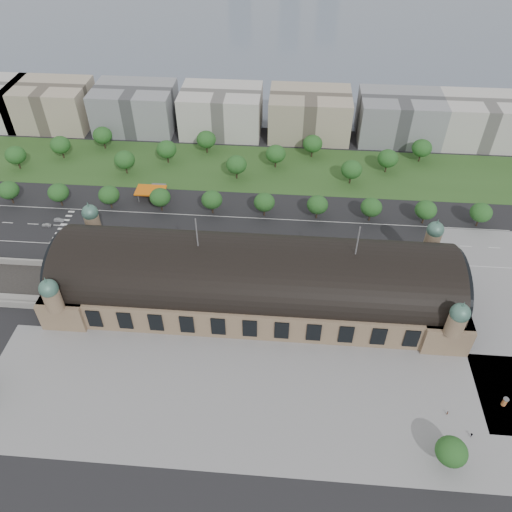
# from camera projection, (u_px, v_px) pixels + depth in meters

# --- Properties ---
(ground) EXTENTS (900.00, 900.00, 0.00)m
(ground) POSITION_uv_depth(u_px,v_px,m) (255.00, 299.00, 191.38)
(ground) COLOR black
(ground) RESTS_ON ground
(station) EXTENTS (150.00, 48.40, 44.30)m
(station) POSITION_uv_depth(u_px,v_px,m) (255.00, 280.00, 184.51)
(station) COLOR #866F53
(station) RESTS_ON ground
(plaza_south) EXTENTS (190.00, 48.00, 0.12)m
(plaza_south) POSITION_uv_depth(u_px,v_px,m) (275.00, 402.00, 158.13)
(plaza_south) COLOR gray
(plaza_south) RESTS_ON ground
(road_slab) EXTENTS (260.00, 26.00, 0.10)m
(road_slab) POSITION_uv_depth(u_px,v_px,m) (217.00, 234.00, 220.77)
(road_slab) COLOR black
(road_slab) RESTS_ON ground
(grass_belt) EXTENTS (300.00, 45.00, 0.10)m
(grass_belt) POSITION_uv_depth(u_px,v_px,m) (241.00, 168.00, 261.28)
(grass_belt) COLOR #2D5221
(grass_belt) RESTS_ON ground
(petrol_station) EXTENTS (14.00, 13.00, 5.05)m
(petrol_station) POSITION_uv_depth(u_px,v_px,m) (155.00, 190.00, 241.08)
(petrol_station) COLOR orange
(petrol_station) RESTS_ON ground
(lake) EXTENTS (700.00, 320.00, 0.08)m
(lake) POSITION_uv_depth(u_px,v_px,m) (284.00, 36.00, 412.47)
(lake) COLOR slate
(lake) RESTS_ON ground
(office_1) EXTENTS (45.00, 32.00, 24.00)m
(office_1) POSITION_uv_depth(u_px,v_px,m) (51.00, 105.00, 289.84)
(office_1) COLOR tan
(office_1) RESTS_ON ground
(office_2) EXTENTS (45.00, 32.00, 24.00)m
(office_2) POSITION_uv_depth(u_px,v_px,m) (135.00, 108.00, 286.84)
(office_2) COLOR gray
(office_2) RESTS_ON ground
(office_3) EXTENTS (45.00, 32.00, 24.00)m
(office_3) POSITION_uv_depth(u_px,v_px,m) (221.00, 111.00, 283.84)
(office_3) COLOR #BCB9B3
(office_3) RESTS_ON ground
(office_4) EXTENTS (45.00, 32.00, 24.00)m
(office_4) POSITION_uv_depth(u_px,v_px,m) (309.00, 114.00, 280.84)
(office_4) COLOR tan
(office_4) RESTS_ON ground
(office_5) EXTENTS (45.00, 32.00, 24.00)m
(office_5) POSITION_uv_depth(u_px,v_px,m) (399.00, 118.00, 277.84)
(office_5) COLOR gray
(office_5) RESTS_ON ground
(office_6) EXTENTS (45.00, 32.00, 24.00)m
(office_6) POSITION_uv_depth(u_px,v_px,m) (482.00, 121.00, 275.15)
(office_6) COLOR #BCB9B3
(office_6) RESTS_ON ground
(tree_row_0) EXTENTS (9.60, 9.60, 11.52)m
(tree_row_0) POSITION_uv_depth(u_px,v_px,m) (8.00, 190.00, 232.94)
(tree_row_0) COLOR #2D2116
(tree_row_0) RESTS_ON ground
(tree_row_1) EXTENTS (9.60, 9.60, 11.52)m
(tree_row_1) POSITION_uv_depth(u_px,v_px,m) (58.00, 192.00, 231.50)
(tree_row_1) COLOR #2D2116
(tree_row_1) RESTS_ON ground
(tree_row_2) EXTENTS (9.60, 9.60, 11.52)m
(tree_row_2) POSITION_uv_depth(u_px,v_px,m) (109.00, 195.00, 230.06)
(tree_row_2) COLOR #2D2116
(tree_row_2) RESTS_ON ground
(tree_row_3) EXTENTS (9.60, 9.60, 11.52)m
(tree_row_3) POSITION_uv_depth(u_px,v_px,m) (160.00, 197.00, 228.62)
(tree_row_3) COLOR #2D2116
(tree_row_3) RESTS_ON ground
(tree_row_4) EXTENTS (9.60, 9.60, 11.52)m
(tree_row_4) POSITION_uv_depth(u_px,v_px,m) (212.00, 200.00, 227.18)
(tree_row_4) COLOR #2D2116
(tree_row_4) RESTS_ON ground
(tree_row_5) EXTENTS (9.60, 9.60, 11.52)m
(tree_row_5) POSITION_uv_depth(u_px,v_px,m) (264.00, 202.00, 225.74)
(tree_row_5) COLOR #2D2116
(tree_row_5) RESTS_ON ground
(tree_row_6) EXTENTS (9.60, 9.60, 11.52)m
(tree_row_6) POSITION_uv_depth(u_px,v_px,m) (317.00, 205.00, 224.30)
(tree_row_6) COLOR #2D2116
(tree_row_6) RESTS_ON ground
(tree_row_7) EXTENTS (9.60, 9.60, 11.52)m
(tree_row_7) POSITION_uv_depth(u_px,v_px,m) (371.00, 207.00, 222.86)
(tree_row_7) COLOR #2D2116
(tree_row_7) RESTS_ON ground
(tree_row_8) EXTENTS (9.60, 9.60, 11.52)m
(tree_row_8) POSITION_uv_depth(u_px,v_px,m) (426.00, 210.00, 221.42)
(tree_row_8) COLOR #2D2116
(tree_row_8) RESTS_ON ground
(tree_row_9) EXTENTS (9.60, 9.60, 11.52)m
(tree_row_9) POSITION_uv_depth(u_px,v_px,m) (481.00, 213.00, 219.99)
(tree_row_9) COLOR #2D2116
(tree_row_9) RESTS_ON ground
(tree_belt_0) EXTENTS (10.40, 10.40, 12.48)m
(tree_belt_0) POSITION_uv_depth(u_px,v_px,m) (15.00, 155.00, 255.38)
(tree_belt_0) COLOR #2D2116
(tree_belt_0) RESTS_ON ground
(tree_belt_1) EXTENTS (10.40, 10.40, 12.48)m
(tree_belt_1) POSITION_uv_depth(u_px,v_px,m) (60.00, 145.00, 263.14)
(tree_belt_1) COLOR #2D2116
(tree_belt_1) RESTS_ON ground
(tree_belt_2) EXTENTS (10.40, 10.40, 12.48)m
(tree_belt_2) POSITION_uv_depth(u_px,v_px,m) (102.00, 135.00, 270.91)
(tree_belt_2) COLOR #2D2116
(tree_belt_2) RESTS_ON ground
(tree_belt_3) EXTENTS (10.40, 10.40, 12.48)m
(tree_belt_3) POSITION_uv_depth(u_px,v_px,m) (124.00, 160.00, 251.96)
(tree_belt_3) COLOR #2D2116
(tree_belt_3) RESTS_ON ground
(tree_belt_4) EXTENTS (10.40, 10.40, 12.48)m
(tree_belt_4) POSITION_uv_depth(u_px,v_px,m) (167.00, 149.00, 259.73)
(tree_belt_4) COLOR #2D2116
(tree_belt_4) RESTS_ON ground
(tree_belt_5) EXTENTS (10.40, 10.40, 12.48)m
(tree_belt_5) POSITION_uv_depth(u_px,v_px,m) (206.00, 139.00, 267.49)
(tree_belt_5) COLOR #2D2116
(tree_belt_5) RESTS_ON ground
(tree_belt_6) EXTENTS (10.40, 10.40, 12.48)m
(tree_belt_6) POSITION_uv_depth(u_px,v_px,m) (236.00, 165.00, 248.54)
(tree_belt_6) COLOR #2D2116
(tree_belt_6) RESTS_ON ground
(tree_belt_7) EXTENTS (10.40, 10.40, 12.48)m
(tree_belt_7) POSITION_uv_depth(u_px,v_px,m) (276.00, 154.00, 256.31)
(tree_belt_7) COLOR #2D2116
(tree_belt_7) RESTS_ON ground
(tree_belt_8) EXTENTS (10.40, 10.40, 12.48)m
(tree_belt_8) POSITION_uv_depth(u_px,v_px,m) (313.00, 144.00, 264.07)
(tree_belt_8) COLOR #2D2116
(tree_belt_8) RESTS_ON ground
(tree_belt_9) EXTENTS (10.40, 10.40, 12.48)m
(tree_belt_9) POSITION_uv_depth(u_px,v_px,m) (352.00, 169.00, 245.13)
(tree_belt_9) COLOR #2D2116
(tree_belt_9) RESTS_ON ground
(tree_belt_10) EXTENTS (10.40, 10.40, 12.48)m
(tree_belt_10) POSITION_uv_depth(u_px,v_px,m) (388.00, 158.00, 252.89)
(tree_belt_10) COLOR #2D2116
(tree_belt_10) RESTS_ON ground
(tree_belt_11) EXTENTS (10.40, 10.40, 12.48)m
(tree_belt_11) POSITION_uv_depth(u_px,v_px,m) (422.00, 148.00, 260.65)
(tree_belt_11) COLOR #2D2116
(tree_belt_11) RESTS_ON ground
(tree_plaza_s) EXTENTS (9.00, 9.00, 10.64)m
(tree_plaza_s) POSITION_uv_depth(u_px,v_px,m) (451.00, 452.00, 138.72)
(tree_plaza_s) COLOR #2D2116
(tree_plaza_s) RESTS_ON ground
(traffic_car_0) EXTENTS (4.41, 1.93, 1.48)m
(traffic_car_0) POSITION_uv_depth(u_px,v_px,m) (46.00, 225.00, 224.22)
(traffic_car_0) COLOR silver
(traffic_car_0) RESTS_ON ground
(traffic_car_1) EXTENTS (4.56, 1.74, 1.48)m
(traffic_car_1) POSITION_uv_depth(u_px,v_px,m) (59.00, 220.00, 226.85)
(traffic_car_1) COLOR gray
(traffic_car_1) RESTS_ON ground
(traffic_car_2) EXTENTS (5.25, 2.81, 1.40)m
(traffic_car_2) POSITION_uv_depth(u_px,v_px,m) (108.00, 232.00, 220.71)
(traffic_car_2) COLOR black
(traffic_car_2) RESTS_ON ground
(traffic_car_4) EXTENTS (4.33, 1.81, 1.46)m
(traffic_car_4) POSITION_uv_depth(u_px,v_px,m) (299.00, 243.00, 214.75)
(traffic_car_4) COLOR #181F44
(traffic_car_4) RESTS_ON ground
(traffic_car_6) EXTENTS (5.37, 2.48, 1.49)m
(traffic_car_6) POSITION_uv_depth(u_px,v_px,m) (415.00, 248.00, 212.20)
(traffic_car_6) COLOR silver
(traffic_car_6) RESTS_ON ground
(parked_car_0) EXTENTS (4.72, 3.56, 1.49)m
(parked_car_0) POSITION_uv_depth(u_px,v_px,m) (71.00, 250.00, 211.26)
(parked_car_0) COLOR black
(parked_car_0) RESTS_ON ground
(parked_car_1) EXTENTS (5.24, 3.93, 1.32)m
(parked_car_1) POSITION_uv_depth(u_px,v_px,m) (73.00, 246.00, 213.53)
(parked_car_1) COLOR maroon
(parked_car_1) RESTS_ON ground
(parked_car_2) EXTENTS (4.72, 4.26, 1.32)m
(parked_car_2) POSITION_uv_depth(u_px,v_px,m) (146.00, 255.00, 209.38)
(parked_car_2) COLOR #1A1D4B
(parked_car_2) RESTS_ON ground
(parked_car_3) EXTENTS (4.93, 3.58, 1.56)m
(parked_car_3) POSITION_uv_depth(u_px,v_px,m) (116.00, 246.00, 213.10)
(parked_car_3) COLOR #505157
(parked_car_3) RESTS_ON ground
(parked_car_4) EXTENTS (5.01, 3.75, 1.58)m
(parked_car_4) POSITION_uv_depth(u_px,v_px,m) (160.00, 255.00, 208.93)
(parked_car_4) COLOR silver
(parked_car_4) RESTS_ON ground
(parked_car_5) EXTENTS (5.42, 4.94, 1.40)m
(parked_car_5) POSITION_uv_depth(u_px,v_px,m) (183.00, 257.00, 208.40)
(parked_car_5) COLOR gray
(parked_car_5) RESTS_ON ground
(parked_car_6) EXTENTS (4.80, 3.54, 1.29)m
(parked_car_6) POSITION_uv_depth(u_px,v_px,m) (182.00, 254.00, 209.75)
(parked_car_6) COLOR black
(parked_car_6) RESTS_ON ground
(bus_west) EXTENTS (11.83, 3.05, 3.28)m
(bus_west) POSITION_uv_depth(u_px,v_px,m) (238.00, 243.00, 213.43)
(bus_west) COLOR red
(bus_west) RESTS_ON ground
(bus_mid) EXTENTS (11.10, 3.47, 3.04)m
(bus_mid) POSITION_uv_depth(u_px,v_px,m) (318.00, 245.00, 212.63)
(bus_mid) COLOR beige
(bus_mid) RESTS_ON ground
(bus_east) EXTENTS (12.23, 3.62, 3.36)m
(bus_east) POSITION_uv_depth(u_px,v_px,m) (342.00, 251.00, 209.66)
(bus_east) COLOR beige
(bus_east) RESTS_ON ground
(advertising_column) EXTENTS (1.76, 1.76, 3.35)m
(advertising_column) POSITION_uv_depth(u_px,v_px,m) (505.00, 402.00, 156.11)
(advertising_column) COLOR #C13F30
(advertising_column) RESTS_ON ground
(pedestrian_1) EXTENTS (0.55, 0.71, 1.73)m
(pedestrian_1) POSITION_uv_depth(u_px,v_px,m) (447.00, 413.00, 154.21)
(pedestrian_1) COLOR gray
(pedestrian_1) RESTS_ON ground
(pedestrian_4) EXTENTS (1.00, 1.21, 1.74)m
(pedestrian_4) POSITION_uv_depth(u_px,v_px,m) (471.00, 435.00, 148.70)
(pedestrian_4) COLOR gray
(pedestrian_4) RESTS_ON ground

